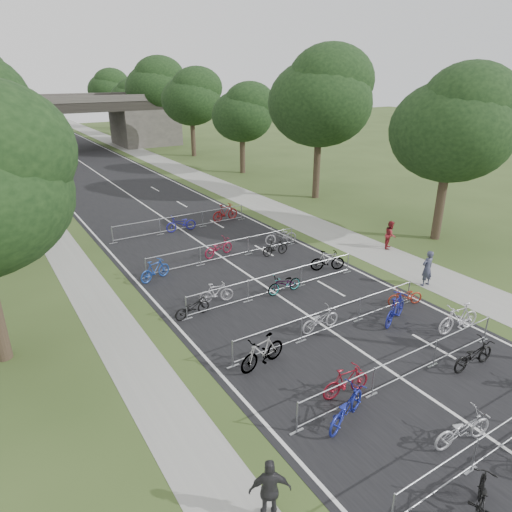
{
  "coord_description": "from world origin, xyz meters",
  "views": [
    {
      "loc": [
        -11.21,
        -1.04,
        9.87
      ],
      "look_at": [
        0.31,
        17.24,
        1.1
      ],
      "focal_mm": 32.0,
      "sensor_mm": 36.0,
      "label": 1
    }
  ],
  "objects_px": {
    "overpass_bridge": "(60,123)",
    "pedestrian_a": "(427,268)",
    "pedestrian_c": "(270,490)",
    "pedestrian_b": "(390,235)"
  },
  "relations": [
    {
      "from": "pedestrian_b",
      "to": "pedestrian_a",
      "type": "bearing_deg",
      "value": -152.21
    },
    {
      "from": "overpass_bridge",
      "to": "pedestrian_c",
      "type": "height_order",
      "value": "overpass_bridge"
    },
    {
      "from": "overpass_bridge",
      "to": "pedestrian_a",
      "type": "xyz_separation_m",
      "value": [
        6.8,
        -53.21,
        -2.62
      ]
    },
    {
      "from": "overpass_bridge",
      "to": "pedestrian_a",
      "type": "relative_size",
      "value": 17.01
    },
    {
      "from": "pedestrian_a",
      "to": "pedestrian_b",
      "type": "bearing_deg",
      "value": -113.68
    },
    {
      "from": "overpass_bridge",
      "to": "pedestrian_a",
      "type": "bearing_deg",
      "value": -82.72
    },
    {
      "from": "pedestrian_a",
      "to": "pedestrian_b",
      "type": "relative_size",
      "value": 1.08
    },
    {
      "from": "overpass_bridge",
      "to": "pedestrian_c",
      "type": "distance_m",
      "value": 60.1
    },
    {
      "from": "pedestrian_a",
      "to": "pedestrian_c",
      "type": "xyz_separation_m",
      "value": [
        -13.6,
        -6.45,
        -0.05
      ]
    },
    {
      "from": "overpass_bridge",
      "to": "pedestrian_b",
      "type": "relative_size",
      "value": 18.33
    }
  ]
}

